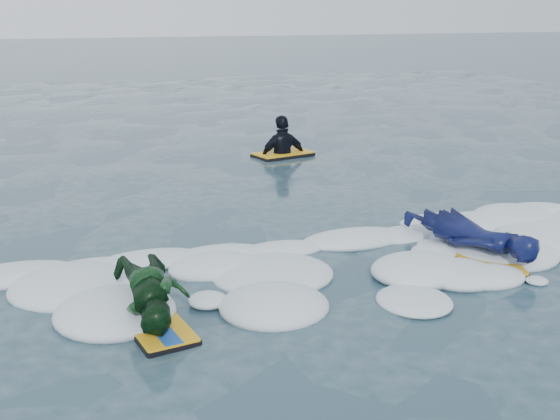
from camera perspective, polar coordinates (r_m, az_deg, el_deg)
The scene contains 5 objects.
ground at distance 6.50m, azimuth 1.62°, elevation -7.37°, with size 120.00×120.00×0.00m, color #162635.
foam_band at distance 7.40m, azimuth -1.16°, elevation -4.34°, with size 12.00×3.10×0.30m, color silver, non-canonical shape.
prone_woman_unit at distance 7.81m, azimuth 15.44°, elevation -2.12°, with size 1.02×1.75×0.43m.
prone_child_unit at distance 6.04m, azimuth -10.24°, elevation -6.92°, with size 0.68×1.29×0.49m.
waiting_rider_unit at distance 12.68m, azimuth 0.23°, elevation 4.15°, with size 1.18×0.85×1.60m.
Camera 1 is at (-2.08, -5.58, 2.59)m, focal length 45.00 mm.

